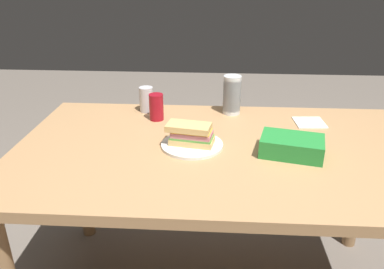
{
  "coord_description": "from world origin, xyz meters",
  "views": [
    {
      "loc": [
        1.2,
        0.62,
        1.46
      ],
      "look_at": [
        0.11,
        -0.14,
        0.82
      ],
      "focal_mm": 39.26,
      "sensor_mm": 36.0,
      "label": 1
    }
  ],
  "objects_px": {
    "dining_table": "(240,169)",
    "soda_can_silver": "(149,232)",
    "paper_plate": "(192,146)",
    "soda_can_red": "(239,249)",
    "chip_bag": "(349,114)",
    "water_bottle_tall": "(359,136)",
    "sandwich": "(192,134)",
    "plastic_cup_stack": "(248,158)"
  },
  "relations": [
    {
      "from": "soda_can_red",
      "to": "dining_table",
      "type": "bearing_deg",
      "value": -152.06
    },
    {
      "from": "sandwich",
      "to": "plastic_cup_stack",
      "type": "xyz_separation_m",
      "value": [
        0.11,
        0.27,
        0.04
      ]
    },
    {
      "from": "paper_plate",
      "to": "soda_can_silver",
      "type": "xyz_separation_m",
      "value": [
        0.51,
        0.23,
        0.06
      ]
    },
    {
      "from": "sandwich",
      "to": "soda_can_silver",
      "type": "distance_m",
      "value": 0.56
    },
    {
      "from": "paper_plate",
      "to": "water_bottle_tall",
      "type": "relative_size",
      "value": 1.19
    },
    {
      "from": "dining_table",
      "to": "chip_bag",
      "type": "xyz_separation_m",
      "value": [
        -0.43,
        0.25,
        0.13
      ]
    },
    {
      "from": "chip_bag",
      "to": "soda_can_silver",
      "type": "distance_m",
      "value": 1.06
    },
    {
      "from": "dining_table",
      "to": "sandwich",
      "type": "bearing_deg",
      "value": -52.2
    },
    {
      "from": "sandwich",
      "to": "water_bottle_tall",
      "type": "bearing_deg",
      "value": 114.19
    },
    {
      "from": "water_bottle_tall",
      "to": "plastic_cup_stack",
      "type": "relative_size",
      "value": 1.11
    },
    {
      "from": "soda_can_red",
      "to": "water_bottle_tall",
      "type": "distance_m",
      "value": 0.67
    },
    {
      "from": "soda_can_red",
      "to": "soda_can_silver",
      "type": "xyz_separation_m",
      "value": [
        0.07,
        -0.2,
        0.0
      ]
    },
    {
      "from": "paper_plate",
      "to": "water_bottle_tall",
      "type": "xyz_separation_m",
      "value": [
        -0.22,
        0.51,
        0.09
      ]
    },
    {
      "from": "dining_table",
      "to": "paper_plate",
      "type": "bearing_deg",
      "value": -53.5
    },
    {
      "from": "paper_plate",
      "to": "chip_bag",
      "type": "xyz_separation_m",
      "value": [
        -0.54,
        0.4,
        0.03
      ]
    },
    {
      "from": "chip_bag",
      "to": "plastic_cup_stack",
      "type": "bearing_deg",
      "value": -176.4
    },
    {
      "from": "dining_table",
      "to": "soda_can_red",
      "type": "height_order",
      "value": "soda_can_red"
    },
    {
      "from": "sandwich",
      "to": "water_bottle_tall",
      "type": "distance_m",
      "value": 0.56
    },
    {
      "from": "dining_table",
      "to": "sandwich",
      "type": "distance_m",
      "value": 0.23
    },
    {
      "from": "paper_plate",
      "to": "soda_can_silver",
      "type": "height_order",
      "value": "soda_can_silver"
    },
    {
      "from": "sandwich",
      "to": "soda_can_silver",
      "type": "relative_size",
      "value": 1.64
    },
    {
      "from": "water_bottle_tall",
      "to": "paper_plate",
      "type": "bearing_deg",
      "value": -66.19
    },
    {
      "from": "paper_plate",
      "to": "chip_bag",
      "type": "bearing_deg",
      "value": 143.66
    },
    {
      "from": "plastic_cup_stack",
      "to": "soda_can_silver",
      "type": "relative_size",
      "value": 1.52
    },
    {
      "from": "paper_plate",
      "to": "plastic_cup_stack",
      "type": "distance_m",
      "value": 0.31
    },
    {
      "from": "water_bottle_tall",
      "to": "soda_can_silver",
      "type": "xyz_separation_m",
      "value": [
        0.74,
        -0.28,
        -0.04
      ]
    },
    {
      "from": "chip_bag",
      "to": "soda_can_silver",
      "type": "relative_size",
      "value": 1.89
    },
    {
      "from": "soda_can_red",
      "to": "chip_bag",
      "type": "height_order",
      "value": "soda_can_red"
    },
    {
      "from": "water_bottle_tall",
      "to": "chip_bag",
      "type": "bearing_deg",
      "value": -160.41
    },
    {
      "from": "paper_plate",
      "to": "sandwich",
      "type": "relative_size",
      "value": 1.22
    },
    {
      "from": "sandwich",
      "to": "water_bottle_tall",
      "type": "xyz_separation_m",
      "value": [
        -0.23,
        0.51,
        0.04
      ]
    },
    {
      "from": "dining_table",
      "to": "soda_can_silver",
      "type": "distance_m",
      "value": 0.64
    },
    {
      "from": "soda_can_red",
      "to": "plastic_cup_stack",
      "type": "xyz_separation_m",
      "value": [
        -0.33,
        -0.16,
        0.03
      ]
    },
    {
      "from": "paper_plate",
      "to": "plastic_cup_stack",
      "type": "relative_size",
      "value": 1.33
    },
    {
      "from": "paper_plate",
      "to": "plastic_cup_stack",
      "type": "bearing_deg",
      "value": 68.66
    },
    {
      "from": "dining_table",
      "to": "water_bottle_tall",
      "type": "height_order",
      "value": "water_bottle_tall"
    },
    {
      "from": "soda_can_red",
      "to": "soda_can_silver",
      "type": "height_order",
      "value": "same"
    },
    {
      "from": "dining_table",
      "to": "chip_bag",
      "type": "distance_m",
      "value": 0.52
    },
    {
      "from": "paper_plate",
      "to": "soda_can_silver",
      "type": "distance_m",
      "value": 0.56
    },
    {
      "from": "dining_table",
      "to": "chip_bag",
      "type": "bearing_deg",
      "value": 149.65
    },
    {
      "from": "chip_bag",
      "to": "soda_can_silver",
      "type": "xyz_separation_m",
      "value": [
        1.05,
        -0.17,
        0.03
      ]
    },
    {
      "from": "chip_bag",
      "to": "water_bottle_tall",
      "type": "relative_size",
      "value": 1.12
    }
  ]
}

